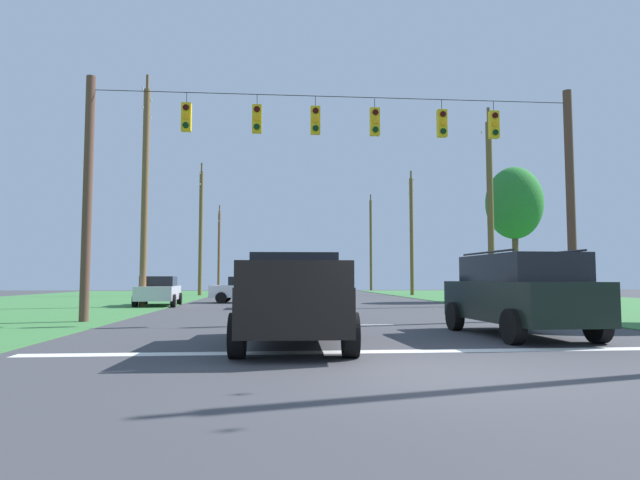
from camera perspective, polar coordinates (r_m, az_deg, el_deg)
ground_plane at (r=8.53m, az=11.70°, el=-13.43°), size 120.00×120.00×0.00m
stop_bar_stripe at (r=10.74m, az=8.15°, el=-11.50°), size 14.19×0.45×0.01m
lane_dash_0 at (r=16.61m, az=3.46°, el=-8.89°), size 2.50×0.15×0.01m
lane_dash_1 at (r=24.43m, az=0.79°, el=-7.36°), size 2.50×0.15×0.01m
lane_dash_2 at (r=31.06m, az=-0.41°, el=-6.66°), size 2.50×0.15×0.01m
overhead_signal_span at (r=18.51m, az=2.13°, el=6.26°), size 16.73×0.31×8.08m
pickup_truck at (r=11.63m, az=-2.73°, el=-6.20°), size 2.43×5.47×1.95m
suv_black at (r=14.18m, az=20.11°, el=-5.20°), size 2.41×4.89×2.05m
distant_car_crossing_white at (r=32.13m, az=-7.57°, el=-5.14°), size 4.40×2.23×1.52m
distant_car_oncoming at (r=26.14m, az=-4.30°, el=-5.41°), size 2.03×4.30×1.52m
distant_car_far_parked at (r=29.20m, az=-16.58°, el=-5.12°), size 2.24×4.41×1.52m
utility_pole_mid_right at (r=29.70m, az=17.45°, el=3.01°), size 0.33×1.99×10.44m
utility_pole_far_right at (r=46.89m, az=9.59°, el=0.69°), size 0.31×1.77×10.66m
utility_pole_near_left at (r=65.24m, az=5.37°, el=-0.30°), size 0.30×1.86×11.55m
utility_pole_far_left at (r=28.32m, az=-17.91°, el=4.84°), size 0.32×1.91×11.63m
utility_pole_distant_right at (r=46.53m, az=-12.42°, el=1.01°), size 0.32×1.94×11.17m
utility_pole_distant_left at (r=64.37m, az=-10.56°, el=-0.88°), size 0.30×1.92×10.03m
tree_roadside_left at (r=36.35m, az=19.72°, el=3.61°), size 3.52×3.52×8.44m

